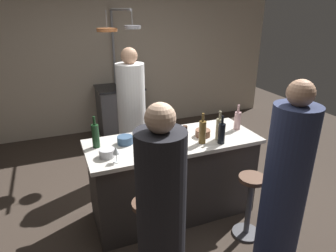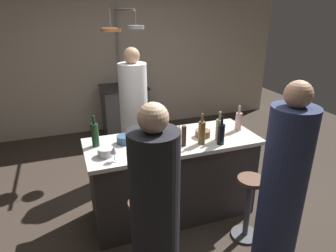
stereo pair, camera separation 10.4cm
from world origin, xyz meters
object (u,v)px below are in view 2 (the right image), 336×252
(stove_range, at_px, (125,110))
(wine_glass_near_right_guest, at_px, (179,129))
(wine_bottle_amber, at_px, (202,132))
(mixing_bowl_blue, at_px, (124,139))
(guest_right, at_px, (282,190))
(mixing_bowl_steel, at_px, (106,152))
(mixing_bowl_wooden, at_px, (203,133))
(pepper_mill, at_px, (184,136))
(bar_stool_right, at_px, (248,205))
(wine_bottle_dark, at_px, (221,134))
(wine_bottle_red, at_px, (95,134))
(cutting_board, at_px, (161,134))
(chef, at_px, (134,118))
(wine_bottle_rose, at_px, (238,121))
(bar_stool_left, at_px, (144,231))
(guest_left, at_px, (155,221))
(wine_bottle_white, at_px, (219,129))
(wine_glass_by_chef, at_px, (114,150))

(stove_range, distance_m, wine_glass_near_right_guest, 2.49)
(wine_bottle_amber, bearing_deg, mixing_bowl_blue, 159.45)
(guest_right, height_order, mixing_bowl_steel, guest_right)
(mixing_bowl_blue, distance_m, mixing_bowl_wooden, 0.83)
(guest_right, distance_m, pepper_mill, 1.01)
(wine_bottle_amber, height_order, mixing_bowl_steel, wine_bottle_amber)
(bar_stool_right, height_order, wine_bottle_dark, wine_bottle_dark)
(wine_bottle_red, relative_size, mixing_bowl_steel, 2.17)
(mixing_bowl_steel, bearing_deg, cutting_board, 24.16)
(chef, xyz_separation_m, wine_bottle_rose, (0.94, -1.03, 0.21))
(wine_glass_near_right_guest, bearing_deg, mixing_bowl_wooden, -12.55)
(stove_range, bearing_deg, mixing_bowl_wooden, -82.41)
(pepper_mill, xyz_separation_m, wine_bottle_rose, (0.73, 0.17, 0.00))
(stove_range, height_order, wine_bottle_amber, wine_bottle_amber)
(wine_bottle_red, bearing_deg, wine_bottle_amber, -16.71)
(bar_stool_left, xyz_separation_m, mixing_bowl_wooden, (0.83, 0.59, 0.56))
(bar_stool_right, height_order, pepper_mill, pepper_mill)
(bar_stool_right, height_order, wine_bottle_rose, wine_bottle_rose)
(stove_range, xyz_separation_m, wine_bottle_amber, (0.24, -2.62, 0.58))
(pepper_mill, distance_m, mixing_bowl_wooden, 0.32)
(guest_left, height_order, mixing_bowl_steel, guest_left)
(mixing_bowl_steel, bearing_deg, chef, 64.45)
(mixing_bowl_wooden, bearing_deg, wine_bottle_white, -49.74)
(bar_stool_left, height_order, mixing_bowl_wooden, mixing_bowl_wooden)
(guest_right, relative_size, mixing_bowl_blue, 10.98)
(chef, bearing_deg, mixing_bowl_steel, -115.55)
(guest_right, bearing_deg, chef, 109.82)
(cutting_board, bearing_deg, stove_range, 87.99)
(stove_range, xyz_separation_m, cutting_board, (-0.08, -2.28, 0.46))
(wine_bottle_white, xyz_separation_m, wine_bottle_amber, (-0.20, -0.01, 0.00))
(wine_glass_near_right_guest, bearing_deg, mixing_bowl_blue, 173.09)
(bar_stool_right, relative_size, wine_bottle_white, 2.20)
(wine_glass_by_chef, bearing_deg, wine_glass_near_right_guest, 20.67)
(wine_bottle_dark, relative_size, mixing_bowl_blue, 1.89)
(wine_bottle_dark, xyz_separation_m, wine_glass_near_right_guest, (-0.33, 0.28, -0.01))
(guest_right, bearing_deg, wine_bottle_rose, 78.56)
(guest_left, distance_m, cutting_board, 1.24)
(pepper_mill, bearing_deg, wine_bottle_red, 160.28)
(cutting_board, relative_size, wine_glass_by_chef, 2.19)
(guest_left, distance_m, wine_bottle_white, 1.28)
(chef, xyz_separation_m, wine_glass_by_chef, (-0.49, -1.28, 0.20))
(wine_bottle_rose, bearing_deg, bar_stool_left, -153.91)
(guest_left, height_order, mixing_bowl_blue, guest_left)
(stove_range, xyz_separation_m, wine_glass_near_right_guest, (0.08, -2.42, 0.56))
(pepper_mill, height_order, mixing_bowl_steel, pepper_mill)
(wine_bottle_amber, bearing_deg, chef, 108.34)
(pepper_mill, relative_size, wine_glass_by_chef, 1.44)
(wine_glass_near_right_guest, bearing_deg, wine_bottle_red, 173.37)
(bar_stool_left, xyz_separation_m, pepper_mill, (0.55, 0.45, 0.63))
(mixing_bowl_wooden, bearing_deg, chef, 114.77)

